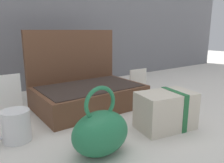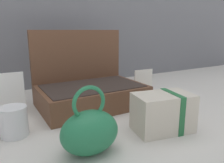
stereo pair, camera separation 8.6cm
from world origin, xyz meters
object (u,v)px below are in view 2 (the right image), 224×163
open_suitcase (89,89)px  cream_toiletry_bag (164,112)px  coffee_mug (13,122)px  poster_card_right (8,96)px  info_card_left (143,83)px  teal_pouch_handbag (90,131)px

open_suitcase → cream_toiletry_bag: 0.38m
coffee_mug → poster_card_right: poster_card_right is taller
cream_toiletry_bag → coffee_mug: bearing=155.0°
open_suitcase → cream_toiletry_bag: bearing=-73.6°
coffee_mug → info_card_left: size_ratio=0.87×
open_suitcase → coffee_mug: (-0.34, -0.16, -0.03)m
info_card_left → poster_card_right: bearing=179.8°
open_suitcase → poster_card_right: size_ratio=2.53×
teal_pouch_handbag → poster_card_right: teal_pouch_handbag is taller
coffee_mug → info_card_left: info_card_left is taller
coffee_mug → poster_card_right: 0.18m
teal_pouch_handbag → info_card_left: teal_pouch_handbag is taller
cream_toiletry_bag → info_card_left: size_ratio=1.50×
open_suitcase → poster_card_right: open_suitcase is taller
teal_pouch_handbag → poster_card_right: size_ratio=1.10×
open_suitcase → cream_toiletry_bag: open_suitcase is taller
cream_toiletry_bag → coffee_mug: (-0.45, 0.21, -0.02)m
teal_pouch_handbag → coffee_mug: teal_pouch_handbag is taller
info_card_left → poster_card_right: size_ratio=0.80×
teal_pouch_handbag → info_card_left: 0.57m
open_suitcase → info_card_left: (0.29, -0.03, -0.00)m
cream_toiletry_bag → open_suitcase: bearing=106.4°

